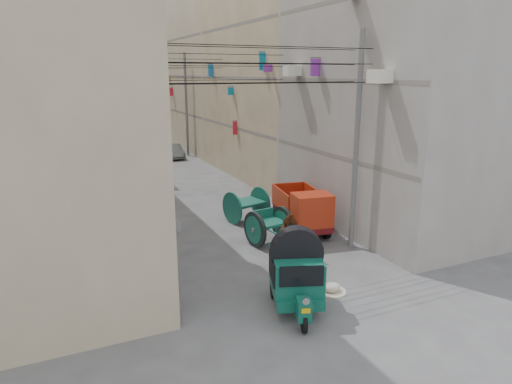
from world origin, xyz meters
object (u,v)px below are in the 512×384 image
tonga_cart (269,226)px  distant_car_grey (174,151)px  second_cart (246,204)px  mini_truck (305,213)px  feed_sack (332,287)px  auto_rickshaw (296,272)px  distant_car_white (148,174)px  horse (290,243)px  distant_car_green (106,137)px

tonga_cart → distant_car_grey: tonga_cart is taller
second_cart → tonga_cart: bearing=-108.9°
mini_truck → feed_sack: 5.25m
auto_rickshaw → feed_sack: bearing=33.3°
auto_rickshaw → tonga_cart: (1.53, 4.82, -0.35)m
mini_truck → distant_car_white: mini_truck is taller
horse → distant_car_white: 14.45m
auto_rickshaw → tonga_cart: 5.06m
auto_rickshaw → mini_truck: 6.18m
distant_car_white → distant_car_grey: size_ratio=1.05×
feed_sack → horse: size_ratio=0.29×
tonga_cart → mini_truck: mini_truck is taller
auto_rickshaw → mini_truck: bearing=77.2°
distant_car_white → distant_car_grey: 8.45m
horse → distant_car_green: horse is taller
tonga_cart → horse: bearing=-104.9°
second_cart → feed_sack: second_cart is taller
distant_car_grey → distant_car_green: (-3.82, 10.28, 0.04)m
second_cart → distant_car_grey: 16.89m
feed_sack → distant_car_white: size_ratio=0.16×
mini_truck → distant_car_white: (-4.01, 11.83, -0.34)m
second_cart → distant_car_green: size_ratio=0.48×
feed_sack → distant_car_green: size_ratio=0.14×
auto_rickshaw → second_cart: bearing=96.5°
second_cart → horse: horse is taller
tonga_cart → horse: size_ratio=1.68×
feed_sack → distant_car_grey: 24.37m
tonga_cart → mini_truck: (1.82, 0.38, 0.19)m
feed_sack → distant_car_grey: bearing=86.6°
distant_car_white → distant_car_green: size_ratio=0.86×
second_cart → distant_car_green: second_cart is taller
distant_car_grey → horse: bearing=-93.5°
distant_car_grey → feed_sack: bearing=-92.6°
mini_truck → distant_car_grey: (-0.41, 19.48, -0.38)m
second_cart → distant_car_grey: size_ratio=0.58×
horse → distant_car_green: size_ratio=0.48×
second_cart → distant_car_white: bearing=92.9°
feed_sack → distant_car_grey: distant_car_grey is taller
auto_rickshaw → mini_truck: size_ratio=0.74×
tonga_cart → second_cart: second_cart is taller
feed_sack → second_cart: bearing=87.0°
horse → distant_car_white: horse is taller
horse → auto_rickshaw: bearing=84.2°
second_cart → distant_car_grey: (1.07, 16.85, -0.23)m
second_cart → horse: bearing=-109.0°
mini_truck → distant_car_green: 30.05m
second_cart → distant_car_green: (-2.75, 27.13, -0.20)m
feed_sack → distant_car_green: distant_car_green is taller
feed_sack → distant_car_white: (-2.14, 16.68, 0.44)m
horse → second_cart: bearing=-77.1°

